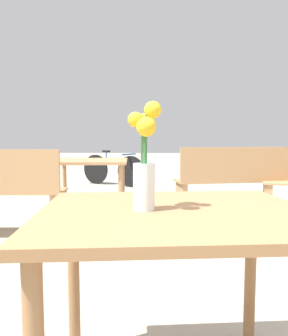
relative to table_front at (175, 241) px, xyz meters
name	(u,v)px	position (x,y,z in m)	size (l,w,h in m)	color
table_front	(175,241)	(0.00, 0.00, 0.00)	(0.97, 0.83, 0.72)	#9E7047
flower_vase	(145,161)	(-0.10, -0.01, 0.27)	(0.11, 0.14, 0.36)	silver
bench_near	(245,179)	(1.00, 2.87, -0.14)	(1.70, 0.67, 0.85)	tan
table_back	(90,169)	(-0.83, 2.62, -0.01)	(0.90, 0.84, 0.71)	tan
bicycle	(113,170)	(-0.96, 5.47, -0.29)	(1.32, 0.78, 0.71)	black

